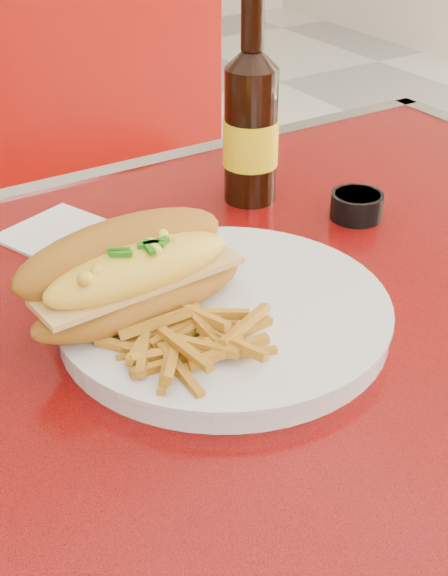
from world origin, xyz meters
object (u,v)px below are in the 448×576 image
gravy_ramekin (127,264)px  diner_table (226,464)px  fork (250,341)px  mac_hoagie (133,273)px  sauce_cup_right (357,205)px  booth_bench_far (3,338)px  beer_bottle (251,123)px  dinner_plate (224,314)px

gravy_ramekin → diner_table: bearing=-70.5°
fork → gravy_ramekin: gravy_ramekin is taller
diner_table → gravy_ramekin: size_ratio=9.39×
mac_hoagie → sauce_cup_right: bearing=8.5°
booth_bench_far → gravy_ramekin: booth_bench_far is taller
fork → diner_table: bearing=-6.4°
gravy_ramekin → beer_bottle: beer_bottle is taller
dinner_plate → fork: dinner_plate is taller
dinner_plate → sauce_cup_right: 0.27m
gravy_ramekin → mac_hoagie: bearing=-110.6°
diner_table → fork: (-0.01, -0.05, 0.18)m
fork → sauce_cup_right: size_ratio=1.83×
diner_table → gravy_ramekin: 0.23m
sauce_cup_right → diner_table: bearing=-155.0°
gravy_ramekin → beer_bottle: bearing=27.1°
fork → beer_bottle: bearing=-33.1°
beer_bottle → fork: bearing=-123.9°
gravy_ramekin → sauce_cup_right: size_ratio=1.80×
fork → gravy_ramekin: size_ratio=1.01×
mac_hoagie → beer_bottle: beer_bottle is taller
dinner_plate → gravy_ramekin: gravy_ramekin is taller
diner_table → mac_hoagie: mac_hoagie is taller
gravy_ramekin → sauce_cup_right: bearing=0.7°
booth_bench_far → fork: 1.00m
mac_hoagie → fork: (0.06, -0.10, -0.04)m
booth_bench_far → dinner_plate: booth_bench_far is taller
mac_hoagie → fork: mac_hoagie is taller
dinner_plate → fork: (-0.01, -0.06, 0.01)m
booth_bench_far → sauce_cup_right: size_ratio=16.52×
sauce_cup_right → gravy_ramekin: bearing=-179.3°
dinner_plate → diner_table: bearing=-115.1°
diner_table → fork: fork is taller
mac_hoagie → beer_bottle: 0.31m
dinner_plate → mac_hoagie: mac_hoagie is taller
fork → sauce_cup_right: 0.31m
diner_table → dinner_plate: 0.17m
booth_bench_far → beer_bottle: (0.18, -0.58, 0.58)m
gravy_ramekin → sauce_cup_right: (0.30, 0.00, -0.01)m
diner_table → sauce_cup_right: 0.33m
mac_hoagie → beer_bottle: (0.25, 0.18, 0.04)m
mac_hoagie → fork: bearing=-61.6°
fork → beer_bottle: beer_bottle is taller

